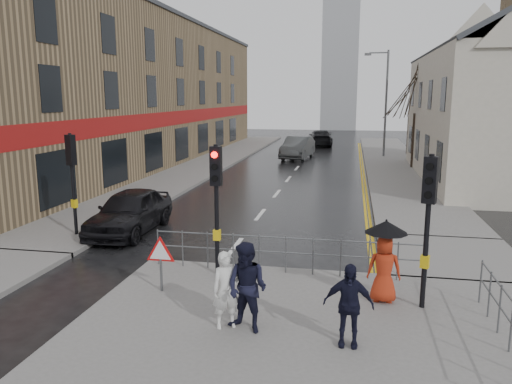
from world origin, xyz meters
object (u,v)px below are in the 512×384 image
at_px(pedestrian_with_umbrella, 385,256).
at_px(car_parked, 130,211).
at_px(pedestrian_a, 226,290).
at_px(pedestrian_b, 247,288).
at_px(pedestrian_d, 348,305).
at_px(car_mid, 298,148).

distance_m(pedestrian_with_umbrella, car_parked, 9.67).
bearing_deg(pedestrian_a, pedestrian_with_umbrella, 4.48).
relative_size(pedestrian_with_umbrella, car_parked, 0.42).
relative_size(pedestrian_b, car_parked, 0.40).
bearing_deg(pedestrian_d, pedestrian_with_umbrella, 71.44).
bearing_deg(car_parked, pedestrian_a, -52.65).
relative_size(pedestrian_b, pedestrian_with_umbrella, 0.95).
distance_m(pedestrian_a, pedestrian_d, 2.42).
xyz_separation_m(pedestrian_b, pedestrian_with_umbrella, (2.73, 2.00, 0.17)).
distance_m(pedestrian_b, car_parked, 8.86).
relative_size(pedestrian_b, car_mid, 0.35).
bearing_deg(pedestrian_with_umbrella, pedestrian_d, -109.18).
bearing_deg(pedestrian_b, pedestrian_with_umbrella, 56.52).
bearing_deg(pedestrian_b, car_mid, 114.57).
bearing_deg(pedestrian_b, pedestrian_d, 14.07).
height_order(pedestrian_with_umbrella, car_parked, pedestrian_with_umbrella).
relative_size(car_parked, car_mid, 0.88).
height_order(pedestrian_with_umbrella, pedestrian_d, pedestrian_with_umbrella).
height_order(pedestrian_with_umbrella, car_mid, pedestrian_with_umbrella).
distance_m(pedestrian_b, pedestrian_with_umbrella, 3.38).
bearing_deg(pedestrian_with_umbrella, pedestrian_a, -148.73).
bearing_deg(car_parked, car_mid, 80.92).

